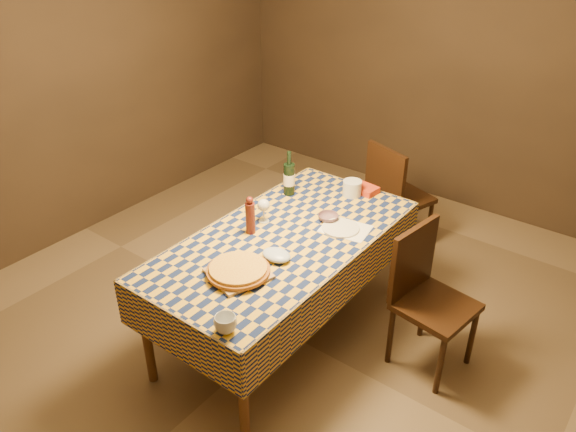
# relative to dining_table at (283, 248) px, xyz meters

# --- Properties ---
(room) EXTENTS (5.00, 5.10, 2.70)m
(room) POSITION_rel_dining_table_xyz_m (0.00, 0.00, 0.66)
(room) COLOR brown
(room) RESTS_ON ground
(dining_table) EXTENTS (0.94, 1.84, 0.77)m
(dining_table) POSITION_rel_dining_table_xyz_m (0.00, 0.00, 0.00)
(dining_table) COLOR brown
(dining_table) RESTS_ON ground
(cutting_board) EXTENTS (0.37, 0.37, 0.02)m
(cutting_board) POSITION_rel_dining_table_xyz_m (0.04, -0.46, 0.09)
(cutting_board) COLOR #AB8550
(cutting_board) RESTS_ON dining_table
(pizza) EXTENTS (0.43, 0.43, 0.04)m
(pizza) POSITION_rel_dining_table_xyz_m (0.04, -0.46, 0.11)
(pizza) COLOR brown
(pizza) RESTS_ON cutting_board
(pepper_mill) EXTENTS (0.07, 0.07, 0.25)m
(pepper_mill) POSITION_rel_dining_table_xyz_m (-0.20, -0.08, 0.19)
(pepper_mill) COLOR #521913
(pepper_mill) RESTS_ON dining_table
(bowl) EXTENTS (0.14, 0.14, 0.04)m
(bowl) POSITION_rel_dining_table_xyz_m (0.10, 0.34, 0.10)
(bowl) COLOR #664956
(bowl) RESTS_ON dining_table
(wine_glass) EXTENTS (0.08, 0.08, 0.16)m
(wine_glass) POSITION_rel_dining_table_xyz_m (-0.22, 0.08, 0.19)
(wine_glass) COLOR silver
(wine_glass) RESTS_ON dining_table
(wine_bottle) EXTENTS (0.08, 0.08, 0.32)m
(wine_bottle) POSITION_rel_dining_table_xyz_m (-0.32, 0.48, 0.20)
(wine_bottle) COLOR black
(wine_bottle) RESTS_ON dining_table
(deli_tub) EXTENTS (0.15, 0.15, 0.11)m
(deli_tub) POSITION_rel_dining_table_xyz_m (0.04, 0.74, 0.13)
(deli_tub) COLOR silver
(deli_tub) RESTS_ON dining_table
(takeout_container) EXTENTS (0.20, 0.15, 0.05)m
(takeout_container) POSITION_rel_dining_table_xyz_m (0.09, 0.83, 0.10)
(takeout_container) COLOR #B23017
(takeout_container) RESTS_ON dining_table
(white_plate) EXTENTS (0.31, 0.31, 0.01)m
(white_plate) POSITION_rel_dining_table_xyz_m (0.23, 0.30, 0.08)
(white_plate) COLOR silver
(white_plate) RESTS_ON dining_table
(tumbler) EXTENTS (0.15, 0.15, 0.09)m
(tumbler) POSITION_rel_dining_table_xyz_m (0.30, -0.84, 0.12)
(tumbler) COLOR silver
(tumbler) RESTS_ON dining_table
(flour_patch) EXTENTS (0.33, 0.28, 0.00)m
(flour_patch) POSITION_rel_dining_table_xyz_m (0.25, 0.32, 0.08)
(flour_patch) COLOR white
(flour_patch) RESTS_ON dining_table
(flour_bag) EXTENTS (0.21, 0.17, 0.05)m
(flour_bag) POSITION_rel_dining_table_xyz_m (0.11, -0.21, 0.10)
(flour_bag) COLOR #AABEDA
(flour_bag) RESTS_ON dining_table
(chair_far) EXTENTS (0.54, 0.54, 0.93)m
(chair_far) POSITION_rel_dining_table_xyz_m (0.05, 1.39, -0.17)
(chair_far) COLOR black
(chair_far) RESTS_ON ground
(chair_right) EXTENTS (0.48, 0.48, 0.93)m
(chair_right) POSITION_rel_dining_table_xyz_m (0.82, 0.35, -0.17)
(chair_right) COLOR black
(chair_right) RESTS_ON ground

